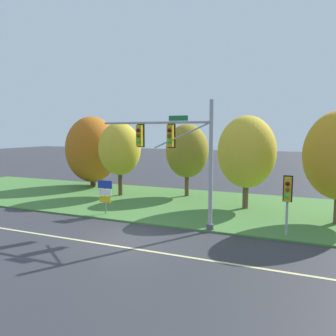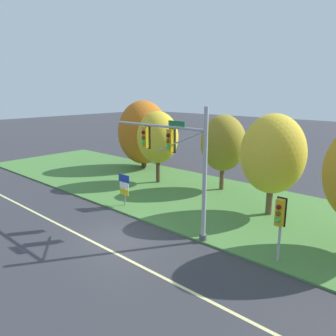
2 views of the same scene
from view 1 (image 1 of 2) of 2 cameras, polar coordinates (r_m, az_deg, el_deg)
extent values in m
plane|color=#333338|center=(17.10, -7.52, -11.96)|extent=(160.00, 160.00, 0.00)
cube|color=beige|center=(16.13, -9.72, -13.13)|extent=(36.00, 0.16, 0.01)
cube|color=#477A38|center=(24.31, 2.34, -6.26)|extent=(48.00, 11.50, 0.10)
cylinder|color=#9EA0A5|center=(17.41, 7.47, 0.37)|extent=(0.22, 0.22, 6.92)
cylinder|color=#4C4C51|center=(18.05, 7.32, -10.13)|extent=(0.40, 0.40, 0.30)
cylinder|color=#9EA0A5|center=(18.44, -2.33, 7.91)|extent=(6.51, 0.14, 0.14)
cylinder|color=#9EA0A5|center=(17.81, 2.46, 5.71)|extent=(3.29, 0.08, 1.47)
cube|color=gold|center=(18.06, 0.43, 5.63)|extent=(0.34, 0.28, 1.22)
cube|color=black|center=(18.20, 0.62, 5.63)|extent=(0.46, 0.04, 1.34)
sphere|color=#4C0C0C|center=(17.89, 0.22, 6.58)|extent=(0.22, 0.22, 0.22)
sphere|color=#51420C|center=(17.89, 0.22, 5.62)|extent=(0.22, 0.22, 0.22)
sphere|color=green|center=(17.90, 0.22, 4.66)|extent=(0.22, 0.22, 0.22)
cube|color=gold|center=(18.86, -4.96, 5.64)|extent=(0.34, 0.28, 1.22)
cube|color=black|center=(19.00, -4.73, 5.64)|extent=(0.46, 0.04, 1.34)
sphere|color=#4C0C0C|center=(18.70, -5.22, 6.55)|extent=(0.22, 0.22, 0.22)
sphere|color=#51420C|center=(18.70, -5.21, 5.63)|extent=(0.22, 0.22, 0.22)
sphere|color=green|center=(18.71, -5.20, 4.71)|extent=(0.22, 0.22, 0.22)
cube|color=#196B33|center=(17.85, 1.81, 8.67)|extent=(1.10, 0.04, 0.28)
cylinder|color=#9EA0A5|center=(17.68, 20.03, -6.35)|extent=(0.12, 0.12, 2.97)
cube|color=gold|center=(17.31, 20.12, -3.50)|extent=(0.34, 0.28, 1.22)
cube|color=black|center=(17.47, 20.14, -3.41)|extent=(0.46, 0.04, 1.34)
sphere|color=#4C0C0C|center=(17.09, 20.13, -2.60)|extent=(0.22, 0.22, 0.22)
sphere|color=#51420C|center=(17.14, 20.09, -3.59)|extent=(0.22, 0.22, 0.22)
sphere|color=green|center=(17.19, 20.05, -4.58)|extent=(0.22, 0.22, 0.22)
cylinder|color=slate|center=(21.41, -10.85, -4.94)|extent=(0.08, 0.08, 2.21)
cube|color=#193399|center=(21.24, -10.94, -2.84)|extent=(1.06, 0.03, 0.51)
cube|color=white|center=(21.33, -10.91, -4.17)|extent=(0.91, 0.03, 0.37)
cube|color=gold|center=(21.42, -10.88, -5.37)|extent=(0.83, 0.03, 0.42)
cylinder|color=#4C3823|center=(32.57, -12.96, -1.16)|extent=(0.50, 0.50, 2.18)
ellipsoid|color=#B76019|center=(32.34, -13.06, 3.19)|extent=(5.03, 5.03, 6.29)
cylinder|color=#4C3823|center=(27.34, -8.32, -1.71)|extent=(0.34, 0.34, 2.91)
ellipsoid|color=gold|center=(27.11, -8.41, 3.32)|extent=(3.45, 3.45, 4.31)
cylinder|color=brown|center=(26.82, 3.31, -1.97)|extent=(0.35, 0.35, 2.75)
ellipsoid|color=olive|center=(26.59, 3.34, 3.01)|extent=(3.48, 3.48, 4.35)
cylinder|color=brown|center=(23.11, 13.36, -3.41)|extent=(0.39, 0.39, 2.81)
ellipsoid|color=gold|center=(22.82, 13.52, 2.75)|extent=(3.92, 3.92, 4.90)
camera|label=2|loc=(6.45, 77.36, 23.52)|focal=35.00mm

